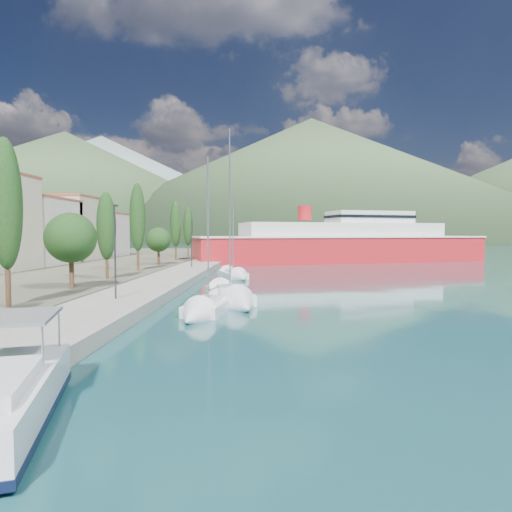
{
  "coord_description": "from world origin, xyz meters",
  "views": [
    {
      "loc": [
        0.96,
        -14.59,
        5.0
      ],
      "look_at": [
        0.0,
        14.0,
        3.5
      ],
      "focal_mm": 30.0,
      "sensor_mm": 36.0,
      "label": 1
    }
  ],
  "objects": [
    {
      "name": "ground",
      "position": [
        0.0,
        120.0,
        0.0
      ],
      "size": [
        1400.0,
        1400.0,
        0.0
      ],
      "primitive_type": "plane",
      "color": "#1A4A4F"
    },
    {
      "name": "quay",
      "position": [
        -9.0,
        26.0,
        0.4
      ],
      "size": [
        5.0,
        88.0,
        0.8
      ],
      "primitive_type": "cube",
      "color": "gray",
      "rests_on": "ground"
    },
    {
      "name": "hills_far",
      "position": [
        138.59,
        618.73,
        77.39
      ],
      "size": [
        1480.0,
        900.0,
        180.0
      ],
      "color": "gray",
      "rests_on": "ground"
    },
    {
      "name": "hills_near",
      "position": [
        98.04,
        372.5,
        49.18
      ],
      "size": [
        1010.0,
        520.0,
        115.0
      ],
      "color": "#3C5534",
      "rests_on": "ground"
    },
    {
      "name": "town_buildings",
      "position": [
        -32.0,
        36.91,
        5.57
      ],
      "size": [
        9.2,
        69.2,
        11.3
      ],
      "color": "beige",
      "rests_on": "land_strip"
    },
    {
      "name": "tree_row",
      "position": [
        -14.47,
        30.26,
        5.7
      ],
      "size": [
        3.88,
        64.61,
        10.2
      ],
      "color": "#47301E",
      "rests_on": "land_strip"
    },
    {
      "name": "lamp_posts",
      "position": [
        -9.0,
        14.87,
        4.08
      ],
      "size": [
        0.15,
        46.66,
        6.06
      ],
      "color": "#2D2D33",
      "rests_on": "quay"
    },
    {
      "name": "sailboat_near",
      "position": [
        -3.18,
        10.85,
        0.29
      ],
      "size": [
        3.25,
        7.67,
        10.67
      ],
      "color": "silver",
      "rests_on": "ground"
    },
    {
      "name": "sailboat_mid",
      "position": [
        -1.47,
        15.11,
        0.33
      ],
      "size": [
        5.24,
        9.79,
        13.64
      ],
      "color": "silver",
      "rests_on": "ground"
    },
    {
      "name": "sailboat_far",
      "position": [
        -2.71,
        32.2,
        0.29
      ],
      "size": [
        4.66,
        7.36,
        10.34
      ],
      "color": "silver",
      "rests_on": "ground"
    },
    {
      "name": "ferry",
      "position": [
        13.85,
        61.32,
        3.13
      ],
      "size": [
        52.71,
        26.09,
        10.29
      ],
      "color": "red",
      "rests_on": "ground"
    }
  ]
}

